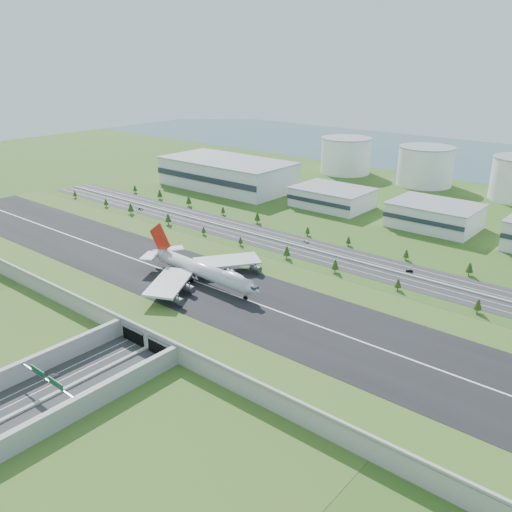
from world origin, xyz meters
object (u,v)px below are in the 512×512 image
Objects in this scene: fuel_tank_a at (346,156)px; car_7 at (306,241)px; car_2 at (100,387)px; car_5 at (409,271)px; boeing_747 at (202,270)px; car_0 at (52,376)px; car_4 at (140,209)px.

fuel_tank_a reaches higher than car_7.
fuel_tank_a is at bearing -132.66° from car_7.
car_5 is at bearing -110.40° from car_2.
car_2 is (129.53, -390.31, -16.62)m from fuel_tank_a.
boeing_747 is at bearing -71.76° from fuel_tank_a.
car_0 is at bearing -74.66° from fuel_tank_a.
car_2 is at bearing 33.74° from car_7.
boeing_747 reaches higher than car_0.
car_7 is (-74.84, 4.73, 0.05)m from car_5.
fuel_tank_a is 9.92× the size of car_4.
fuel_tank_a reaches higher than car_5.
fuel_tank_a is 10.12× the size of car_7.
fuel_tank_a is at bearing -79.86° from car_2.
car_2 reaches higher than car_5.
car_2 is at bearing -68.59° from boeing_747.
car_2 is at bearing -71.64° from fuel_tank_a.
boeing_747 is (101.67, -308.54, -2.52)m from fuel_tank_a.
car_0 is at bearing 11.36° from car_2.
car_4 is at bearing -50.62° from car_2.
boeing_747 is at bearing -47.33° from car_5.
car_2 is (20.49, 7.28, 0.02)m from car_0.
car_5 is 74.99m from car_7.
car_2 reaches higher than car_0.
car_7 is (-35.85, 185.28, -0.04)m from car_2.
car_0 reaches higher than car_5.
boeing_747 is 104.77m from car_7.
fuel_tank_a is 12.29× the size of car_5.
boeing_747 reaches higher than car_4.
car_4 is (-180.55, 164.90, 0.10)m from car_2.
car_2 is at bearing 30.00° from car_0.
car_7 is at bearing -80.68° from car_4.
car_2 is 1.11× the size of car_7.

